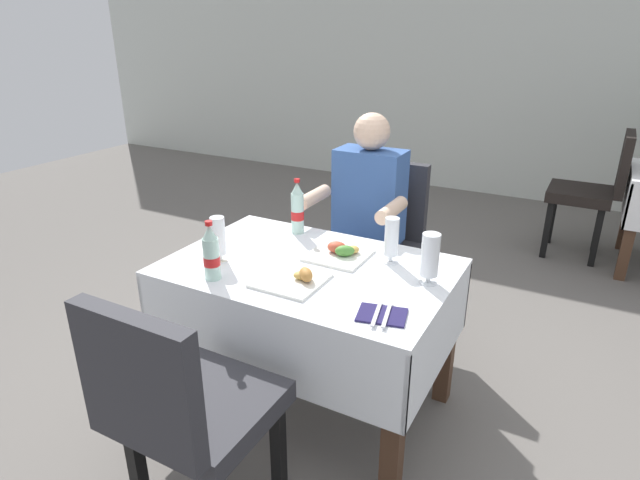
{
  "coord_description": "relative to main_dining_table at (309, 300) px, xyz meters",
  "views": [
    {
      "loc": [
        0.87,
        -1.76,
        1.67
      ],
      "look_at": [
        -0.13,
        0.09,
        0.8
      ],
      "focal_mm": 29.51,
      "sensor_mm": 36.0,
      "label": 1
    }
  ],
  "objects": [
    {
      "name": "ground_plane",
      "position": [
        0.13,
        0.01,
        -0.55
      ],
      "size": [
        11.0,
        11.0,
        0.0
      ],
      "primitive_type": "plane",
      "color": "#66605B"
    },
    {
      "name": "back_wall",
      "position": [
        0.13,
        3.9,
        0.99
      ],
      "size": [
        11.0,
        0.12,
        3.1
      ],
      "primitive_type": "cube",
      "color": "silver",
      "rests_on": "ground"
    },
    {
      "name": "main_dining_table",
      "position": [
        0.0,
        0.0,
        0.0
      ],
      "size": [
        1.19,
        0.8,
        0.72
      ],
      "color": "white",
      "rests_on": "ground"
    },
    {
      "name": "chair_far_diner_seat",
      "position": [
        -0.0,
        0.79,
        -0.0
      ],
      "size": [
        0.44,
        0.5,
        0.97
      ],
      "color": "#2D2D33",
      "rests_on": "ground"
    },
    {
      "name": "chair_near_camera_side",
      "position": [
        -0.0,
        -0.79,
        -0.0
      ],
      "size": [
        0.44,
        0.5,
        0.97
      ],
      "color": "#2D2D33",
      "rests_on": "ground"
    },
    {
      "name": "seated_diner_far",
      "position": [
        -0.05,
        0.68,
        0.16
      ],
      "size": [
        0.5,
        0.46,
        1.26
      ],
      "color": "#282D42",
      "rests_on": "ground"
    },
    {
      "name": "plate_near_camera",
      "position": [
        0.03,
        -0.16,
        0.18
      ],
      "size": [
        0.25,
        0.25,
        0.06
      ],
      "color": "white",
      "rests_on": "main_dining_table"
    },
    {
      "name": "plate_far_diner",
      "position": [
        0.07,
        0.15,
        0.19
      ],
      "size": [
        0.25,
        0.25,
        0.06
      ],
      "color": "white",
      "rests_on": "main_dining_table"
    },
    {
      "name": "beer_glass_left",
      "position": [
        0.29,
        0.19,
        0.27
      ],
      "size": [
        0.07,
        0.07,
        0.2
      ],
      "color": "white",
      "rests_on": "main_dining_table"
    },
    {
      "name": "beer_glass_middle",
      "position": [
        -0.36,
        -0.15,
        0.27
      ],
      "size": [
        0.07,
        0.07,
        0.2
      ],
      "color": "white",
      "rests_on": "main_dining_table"
    },
    {
      "name": "beer_glass_right",
      "position": [
        0.5,
        0.08,
        0.28
      ],
      "size": [
        0.07,
        0.07,
        0.21
      ],
      "color": "white",
      "rests_on": "main_dining_table"
    },
    {
      "name": "cola_bottle_primary",
      "position": [
        -0.28,
        -0.29,
        0.28
      ],
      "size": [
        0.07,
        0.07,
        0.25
      ],
      "color": "silver",
      "rests_on": "main_dining_table"
    },
    {
      "name": "cola_bottle_secondary",
      "position": [
        -0.24,
        0.31,
        0.29
      ],
      "size": [
        0.06,
        0.06,
        0.27
      ],
      "color": "silver",
      "rests_on": "main_dining_table"
    },
    {
      "name": "napkin_cutlery_set",
      "position": [
        0.43,
        -0.24,
        0.17
      ],
      "size": [
        0.19,
        0.2,
        0.01
      ],
      "color": "#231E4C",
      "rests_on": "main_dining_table"
    },
    {
      "name": "background_chair_left",
      "position": [
        1.01,
        2.52,
        -0.0
      ],
      "size": [
        0.5,
        0.44,
        0.97
      ],
      "color": "black",
      "rests_on": "ground"
    }
  ]
}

